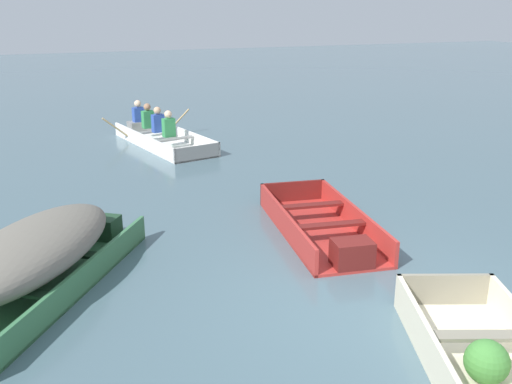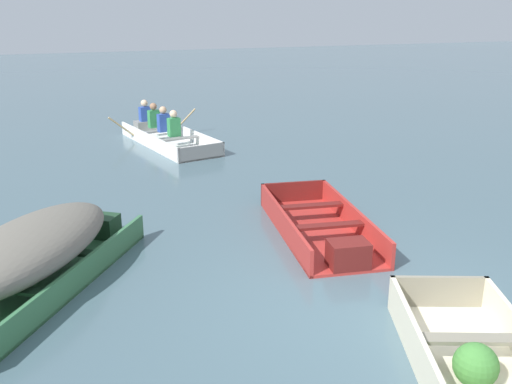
% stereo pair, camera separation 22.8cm
% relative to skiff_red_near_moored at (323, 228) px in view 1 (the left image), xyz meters
% --- Properties ---
extents(ground_plane, '(80.00, 80.00, 0.00)m').
position_rel_skiff_red_near_moored_xyz_m(ground_plane, '(-0.43, -2.17, -0.13)').
color(ground_plane, '#47606B').
extents(skiff_red_near_moored, '(1.58, 3.00, 0.38)m').
position_rel_skiff_red_near_moored_xyz_m(skiff_red_near_moored, '(0.00, 0.00, 0.00)').
color(skiff_red_near_moored, '#AD2D28').
rests_on(skiff_red_near_moored, ground).
extents(skiff_green_mid_moored, '(3.07, 3.61, 0.81)m').
position_rel_skiff_red_near_moored_xyz_m(skiff_green_mid_moored, '(-3.96, -0.14, 0.32)').
color(skiff_green_mid_moored, '#387047').
rests_on(skiff_green_mid_moored, ground).
extents(rowboat_white_with_crew, '(2.35, 3.67, 0.90)m').
position_rel_skiff_red_near_moored_xyz_m(rowboat_white_with_crew, '(-0.82, 6.85, 0.08)').
color(rowboat_white_with_crew, white).
rests_on(rowboat_white_with_crew, ground).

